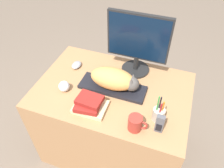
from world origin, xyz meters
name	(u,v)px	position (x,y,z in m)	size (l,w,h in m)	color
desk	(112,121)	(0.00, 0.38, 0.39)	(1.11, 0.75, 0.78)	#9E7047
keyboard	(113,87)	(0.00, 0.38, 0.79)	(0.48, 0.17, 0.02)	black
cat	(115,79)	(0.02, 0.38, 0.87)	(0.35, 0.17, 0.15)	#D18C47
monitor	(138,41)	(0.10, 0.63, 1.04)	(0.45, 0.22, 0.47)	black
computer_mouse	(77,65)	(-0.35, 0.51, 0.79)	(0.07, 0.10, 0.04)	gray
coffee_mug	(136,123)	(0.24, 0.10, 0.83)	(0.12, 0.09, 0.10)	#9E2D23
pen_cup	(158,114)	(0.36, 0.22, 0.83)	(0.08, 0.08, 0.21)	#B2A893
baseball	(64,86)	(-0.32, 0.25, 0.81)	(0.08, 0.08, 0.08)	silver
phone	(160,124)	(0.38, 0.13, 0.84)	(0.05, 0.03, 0.13)	#4C4C51
book_stack	(90,104)	(-0.08, 0.15, 0.82)	(0.22, 0.18, 0.09)	#C6B284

